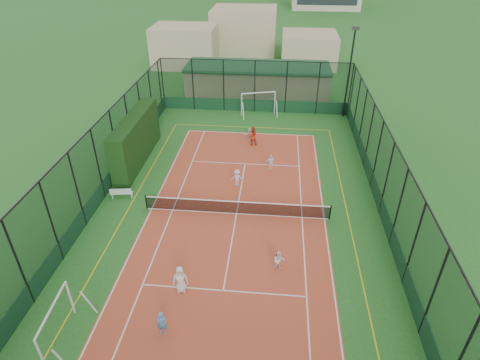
% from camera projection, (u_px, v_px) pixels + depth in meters
% --- Properties ---
extents(ground, '(300.00, 300.00, 0.00)m').
position_uv_depth(ground, '(237.00, 214.00, 25.33)').
color(ground, '#275D20').
rests_on(ground, ground).
extents(court_slab, '(11.17, 23.97, 0.01)m').
position_uv_depth(court_slab, '(237.00, 214.00, 25.32)').
color(court_slab, '#BA4429').
rests_on(court_slab, ground).
extents(tennis_net, '(11.67, 0.12, 1.06)m').
position_uv_depth(tennis_net, '(236.00, 207.00, 25.05)').
color(tennis_net, black).
rests_on(tennis_net, ground).
extents(perimeter_fence, '(18.12, 34.12, 5.00)m').
position_uv_depth(perimeter_fence, '(236.00, 180.00, 24.00)').
color(perimeter_fence, black).
rests_on(perimeter_fence, ground).
extents(floodlight_ne, '(0.60, 0.26, 8.25)m').
position_uv_depth(floodlight_ne, '(349.00, 74.00, 36.46)').
color(floodlight_ne, black).
rests_on(floodlight_ne, ground).
extents(clubhouse, '(15.20, 7.20, 3.15)m').
position_uv_depth(clubhouse, '(258.00, 80.00, 43.07)').
color(clubhouse, tan).
rests_on(clubhouse, ground).
extents(hedge_left, '(1.23, 8.18, 3.58)m').
position_uv_depth(hedge_left, '(136.00, 139.00, 30.35)').
color(hedge_left, black).
rests_on(hedge_left, ground).
extents(white_bench, '(1.48, 0.61, 0.81)m').
position_uv_depth(white_bench, '(122.00, 192.00, 26.66)').
color(white_bench, white).
rests_on(white_bench, ground).
extents(futsal_goal_near, '(3.13, 1.10, 1.99)m').
position_uv_depth(futsal_goal_near, '(57.00, 325.00, 17.02)').
color(futsal_goal_near, white).
rests_on(futsal_goal_near, ground).
extents(futsal_goal_far, '(3.51, 1.85, 2.17)m').
position_uv_depth(futsal_goal_far, '(258.00, 104.00, 38.46)').
color(futsal_goal_far, white).
rests_on(futsal_goal_far, ground).
extents(child_near_left, '(0.81, 0.59, 1.52)m').
position_uv_depth(child_near_left, '(180.00, 279.00, 19.53)').
color(child_near_left, silver).
rests_on(child_near_left, court_slab).
extents(child_near_mid, '(0.48, 0.34, 1.25)m').
position_uv_depth(child_near_mid, '(162.00, 323.00, 17.51)').
color(child_near_mid, '#4898CC').
rests_on(child_near_mid, court_slab).
extents(child_near_right, '(0.65, 0.54, 1.20)m').
position_uv_depth(child_near_right, '(279.00, 260.00, 20.87)').
color(child_near_right, white).
rests_on(child_near_right, court_slab).
extents(child_far_left, '(0.82, 0.48, 1.24)m').
position_uv_depth(child_far_left, '(237.00, 178.00, 27.82)').
color(child_far_left, silver).
rests_on(child_far_left, court_slab).
extents(child_far_right, '(0.79, 0.46, 1.26)m').
position_uv_depth(child_far_right, '(271.00, 162.00, 29.64)').
color(child_far_right, white).
rests_on(child_far_right, court_slab).
extents(child_far_back, '(1.14, 0.84, 1.20)m').
position_uv_depth(child_far_back, '(250.00, 135.00, 33.75)').
color(child_far_back, silver).
rests_on(child_far_back, court_slab).
extents(coach, '(0.89, 0.76, 1.60)m').
position_uv_depth(coach, '(253.00, 136.00, 33.06)').
color(coach, red).
rests_on(coach, court_slab).
extents(tennis_balls, '(2.62, 1.54, 0.07)m').
position_uv_depth(tennis_balls, '(236.00, 202.00, 26.30)').
color(tennis_balls, '#CCE033').
rests_on(tennis_balls, court_slab).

